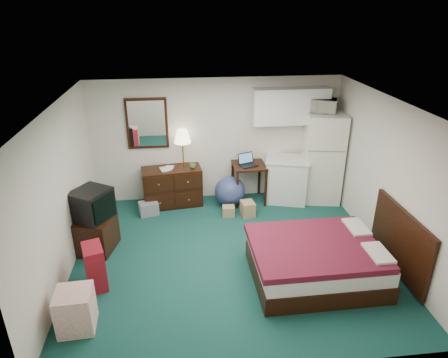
{
  "coord_description": "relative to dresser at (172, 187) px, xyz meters",
  "views": [
    {
      "loc": [
        -0.74,
        -5.42,
        3.82
      ],
      "look_at": [
        -0.05,
        0.48,
        1.17
      ],
      "focal_mm": 32.0,
      "sensor_mm": 36.0,
      "label": 1
    }
  ],
  "objects": [
    {
      "name": "floor",
      "position": [
        0.93,
        -1.95,
        -0.4
      ],
      "size": [
        5.0,
        4.5,
        0.01
      ],
      "primitive_type": "cube",
      "color": "#0D342E",
      "rests_on": "ground"
    },
    {
      "name": "ceiling",
      "position": [
        0.93,
        -1.95,
        2.1
      ],
      "size": [
        5.0,
        4.5,
        0.01
      ],
      "primitive_type": "cube",
      "color": "silver",
      "rests_on": "walls"
    },
    {
      "name": "walls",
      "position": [
        0.93,
        -1.95,
        0.85
      ],
      "size": [
        5.01,
        4.51,
        2.5
      ],
      "color": "silver",
      "rests_on": "floor"
    },
    {
      "name": "mirror",
      "position": [
        -0.42,
        0.27,
        1.25
      ],
      "size": [
        0.8,
        0.06,
        1.0
      ],
      "primitive_type": null,
      "color": "white",
      "rests_on": "walls"
    },
    {
      "name": "upper_cabinets",
      "position": [
        2.38,
        0.13,
        1.55
      ],
      "size": [
        1.5,
        0.35,
        0.7
      ],
      "primitive_type": null,
      "color": "silver",
      "rests_on": "walls"
    },
    {
      "name": "headboard",
      "position": [
        3.39,
        -2.66,
        0.15
      ],
      "size": [
        0.06,
        1.56,
        1.0
      ],
      "primitive_type": null,
      "color": "black",
      "rests_on": "walls"
    },
    {
      "name": "dresser",
      "position": [
        0.0,
        0.0,
        0.0
      ],
      "size": [
        1.22,
        0.67,
        0.79
      ],
      "primitive_type": null,
      "rotation": [
        0.0,
        0.0,
        0.13
      ],
      "color": "black",
      "rests_on": "floor"
    },
    {
      "name": "floor_lamp",
      "position": [
        0.25,
        0.1,
        0.38
      ],
      "size": [
        0.42,
        0.42,
        1.55
      ],
      "primitive_type": null,
      "rotation": [
        0.0,
        0.0,
        0.32
      ],
      "color": "#C2903E",
      "rests_on": "floor"
    },
    {
      "name": "desk",
      "position": [
        1.56,
        -0.02,
        0.01
      ],
      "size": [
        0.66,
        0.66,
        0.81
      ],
      "primitive_type": null,
      "rotation": [
        0.0,
        0.0,
        0.03
      ],
      "color": "black",
      "rests_on": "floor"
    },
    {
      "name": "exercise_ball",
      "position": [
        1.15,
        -0.17,
        -0.09
      ],
      "size": [
        0.78,
        0.78,
        0.61
      ],
      "primitive_type": "sphere",
      "rotation": [
        0.0,
        0.0,
        -0.33
      ],
      "color": "navy",
      "rests_on": "floor"
    },
    {
      "name": "kitchen_counter",
      "position": [
        2.34,
        -0.08,
        0.05
      ],
      "size": [
        0.96,
        0.82,
        0.9
      ],
      "primitive_type": null,
      "rotation": [
        0.0,
        0.0,
        -0.27
      ],
      "color": "silver",
      "rests_on": "floor"
    },
    {
      "name": "fridge",
      "position": [
        3.06,
        -0.07,
        0.52
      ],
      "size": [
        0.88,
        0.88,
        1.84
      ],
      "primitive_type": null,
      "rotation": [
        0.0,
        0.0,
        -0.18
      ],
      "color": "silver",
      "rests_on": "floor"
    },
    {
      "name": "bed",
      "position": [
        2.12,
        -2.66,
        -0.1
      ],
      "size": [
        1.87,
        1.47,
        0.59
      ],
      "primitive_type": null,
      "rotation": [
        0.0,
        0.0,
        0.01
      ],
      "color": "#4A0D18",
      "rests_on": "floor"
    },
    {
      "name": "tv_stand",
      "position": [
        -1.28,
        -1.49,
        -0.1
      ],
      "size": [
        0.73,
        0.77,
        0.59
      ],
      "primitive_type": null,
      "rotation": [
        0.0,
        0.0,
        -0.25
      ],
      "color": "black",
      "rests_on": "floor"
    },
    {
      "name": "suitcase",
      "position": [
        -1.1,
        -2.48,
        -0.06
      ],
      "size": [
        0.38,
        0.48,
        0.68
      ],
      "primitive_type": null,
      "rotation": [
        0.0,
        0.0,
        0.32
      ],
      "color": "maroon",
      "rests_on": "floor"
    },
    {
      "name": "retail_box",
      "position": [
        -1.21,
        -3.28,
        -0.12
      ],
      "size": [
        0.46,
        0.46,
        0.55
      ],
      "primitive_type": null,
      "rotation": [
        0.0,
        0.0,
        0.05
      ],
      "color": "white",
      "rests_on": "floor"
    },
    {
      "name": "file_bin",
      "position": [
        -0.47,
        -0.37,
        -0.27
      ],
      "size": [
        0.42,
        0.35,
        0.25
      ],
      "primitive_type": null,
      "rotation": [
        0.0,
        0.0,
        0.27
      ],
      "color": "gray",
      "rests_on": "floor"
    },
    {
      "name": "cardboard_box_a",
      "position": [
        1.07,
        -0.61,
        -0.3
      ],
      "size": [
        0.25,
        0.21,
        0.2
      ],
      "primitive_type": null,
      "rotation": [
        0.0,
        0.0,
        -0.08
      ],
      "color": "#9D865C",
      "rests_on": "floor"
    },
    {
      "name": "cardboard_box_b",
      "position": [
        1.44,
        -0.64,
        -0.25
      ],
      "size": [
        0.28,
        0.32,
        0.29
      ],
      "primitive_type": null,
      "rotation": [
        0.0,
        0.0,
        0.14
      ],
      "color": "#9D865C",
      "rests_on": "floor"
    },
    {
      "name": "laptop",
      "position": [
        1.54,
        -0.08,
        0.53
      ],
      "size": [
        0.41,
        0.37,
        0.23
      ],
      "primitive_type": null,
      "rotation": [
        0.0,
        0.0,
        0.36
      ],
      "color": "black",
      "rests_on": "desk"
    },
    {
      "name": "crt_tv",
      "position": [
        -1.27,
        -1.48,
        0.44
      ],
      "size": [
        0.77,
        0.78,
        0.5
      ],
      "primitive_type": null,
      "rotation": [
        0.0,
        0.0,
        -0.57
      ],
      "color": "black",
      "rests_on": "tv_stand"
    },
    {
      "name": "microwave",
      "position": [
        2.99,
        -0.01,
        1.61
      ],
      "size": [
        0.55,
        0.43,
        0.33
      ],
      "primitive_type": "imported",
      "rotation": [
        0.0,
        0.0,
        -0.39
      ],
      "color": "silver",
      "rests_on": "fridge"
    },
    {
      "name": "book_a",
      "position": [
        -0.21,
        -0.07,
        0.52
      ],
      "size": [
        0.18,
        0.07,
        0.25
      ],
      "primitive_type": "imported",
      "rotation": [
        0.0,
        0.0,
        0.26
      ],
      "color": "#9D865C",
      "rests_on": "dresser"
    },
    {
      "name": "book_b",
      "position": [
        -0.11,
        0.03,
        0.5
      ],
      "size": [
        0.16,
        0.04,
        0.21
      ],
      "primitive_type": "imported",
      "rotation": [
        0.0,
        0.0,
        -0.15
      ],
      "color": "#9D865C",
      "rests_on": "dresser"
    },
    {
      "name": "mug",
      "position": [
        0.42,
        -0.01,
        0.46
      ],
      "size": [
        0.13,
        0.1,
        0.12
      ],
      "primitive_type": "imported",
      "rotation": [
        0.0,
        0.0,
        0.06
      ],
      "color": "#4E813B",
      "rests_on": "dresser"
    }
  ]
}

